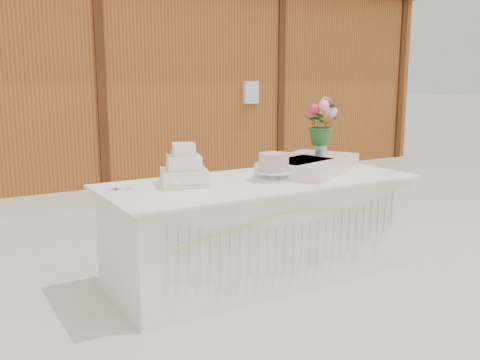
% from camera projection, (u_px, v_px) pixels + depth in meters
% --- Properties ---
extents(ground, '(80.00, 80.00, 0.00)m').
position_uv_depth(ground, '(260.00, 276.00, 4.19)').
color(ground, beige).
rests_on(ground, ground).
extents(barn, '(12.60, 4.60, 3.30)m').
position_uv_depth(barn, '(64.00, 69.00, 8.92)').
color(barn, '#9C5320').
rests_on(barn, ground).
extents(cake_table, '(2.40, 1.00, 0.77)m').
position_uv_depth(cake_table, '(260.00, 229.00, 4.12)').
color(cake_table, white).
rests_on(cake_table, ground).
extents(wedding_cake, '(0.43, 0.43, 0.30)m').
position_uv_depth(wedding_cake, '(184.00, 171.00, 3.84)').
color(wedding_cake, white).
rests_on(wedding_cake, cake_table).
extents(pink_cake_stand, '(0.29, 0.29, 0.21)m').
position_uv_depth(pink_cake_stand, '(274.00, 165.00, 4.02)').
color(pink_cake_stand, white).
rests_on(pink_cake_stand, cake_table).
extents(satin_runner, '(1.08, 0.93, 0.12)m').
position_uv_depth(satin_runner, '(310.00, 165.00, 4.39)').
color(satin_runner, '#FFD0CD').
rests_on(satin_runner, cake_table).
extents(flower_vase, '(0.10, 0.10, 0.14)m').
position_uv_depth(flower_vase, '(321.00, 147.00, 4.49)').
color(flower_vase, '#B3B3B8').
rests_on(flower_vase, satin_runner).
extents(bouquet, '(0.35, 0.31, 0.35)m').
position_uv_depth(bouquet, '(322.00, 118.00, 4.44)').
color(bouquet, '#306026').
rests_on(bouquet, flower_vase).
extents(loose_flowers, '(0.25, 0.38, 0.02)m').
position_uv_depth(loose_flowers, '(127.00, 192.00, 3.59)').
color(loose_flowers, pink).
rests_on(loose_flowers, cake_table).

